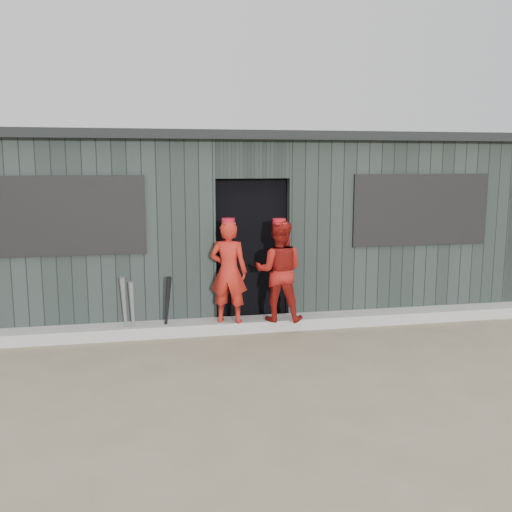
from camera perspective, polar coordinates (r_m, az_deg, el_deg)
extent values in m
plane|color=#756951|center=(6.01, 3.44, -12.22)|extent=(80.00, 80.00, 0.00)
cube|color=#A1A19C|center=(7.66, -0.03, -6.82)|extent=(8.00, 0.36, 0.15)
cone|color=gray|center=(7.34, -13.01, -5.08)|extent=(0.11, 0.22, 0.82)
cone|color=gray|center=(7.34, -12.25, -5.31)|extent=(0.09, 0.17, 0.75)
cone|color=black|center=(7.38, -8.88, -5.00)|extent=(0.15, 0.22, 0.79)
imported|color=red|center=(7.35, -2.76, -1.57)|extent=(0.57, 0.47, 1.33)
imported|color=maroon|center=(7.43, 2.30, -1.50)|extent=(0.76, 0.66, 1.32)
imported|color=#B9B9B9|center=(8.10, 0.86, -2.10)|extent=(0.64, 0.47, 1.20)
cube|color=black|center=(9.07, -2.11, 2.94)|extent=(7.60, 2.70, 2.20)
cube|color=#2B3331|center=(7.61, -17.33, 1.68)|extent=(3.50, 0.20, 2.50)
cube|color=#2B332F|center=(8.41, 14.80, 2.49)|extent=(3.50, 0.20, 2.50)
cube|color=#242B29|center=(7.64, -0.45, 9.65)|extent=(1.00, 0.20, 0.50)
cube|color=#252C2A|center=(10.42, 19.61, 3.51)|extent=(0.20, 3.00, 2.50)
cube|color=#2A322E|center=(10.45, -3.34, 4.04)|extent=(8.00, 0.20, 2.50)
cube|color=black|center=(9.03, -2.16, 11.56)|extent=(8.30, 3.30, 0.12)
cube|color=black|center=(7.47, -18.68, 3.80)|extent=(2.00, 0.04, 1.00)
cube|color=black|center=(8.35, 16.18, 4.45)|extent=(2.00, 0.04, 1.00)
cube|color=black|center=(8.12, -2.62, 3.26)|extent=(0.19, 0.19, 0.89)
cube|color=black|center=(8.24, -0.36, 3.01)|extent=(0.21, 0.19, 0.76)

